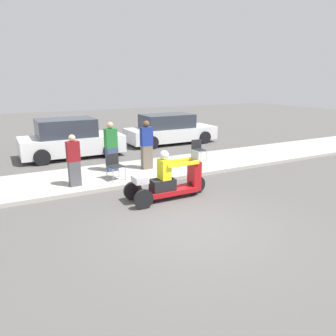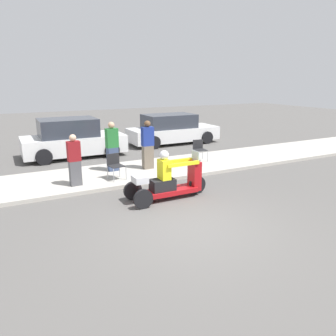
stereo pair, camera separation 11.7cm
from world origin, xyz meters
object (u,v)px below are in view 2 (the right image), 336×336
at_px(spectator_near_curb, 148,146).
at_px(folding_chair_curbside, 115,164).
at_px(parked_car_lot_far, 172,130).
at_px(spectator_mid_group, 74,161).
at_px(parked_car_lot_center, 72,139).
at_px(folding_chair_set_back, 199,148).
at_px(motorcycle_trike, 169,182).
at_px(spectator_by_tree, 112,147).

bearing_deg(spectator_near_curb, folding_chair_curbside, -154.89).
height_order(spectator_near_curb, parked_car_lot_far, spectator_near_curb).
height_order(spectator_mid_group, parked_car_lot_center, spectator_mid_group).
relative_size(folding_chair_set_back, parked_car_lot_far, 0.17).
bearing_deg(folding_chair_curbside, folding_chair_set_back, 13.12).
height_order(motorcycle_trike, folding_chair_set_back, motorcycle_trike).
xyz_separation_m(spectator_by_tree, folding_chair_curbside, (-0.24, -0.99, -0.33)).
xyz_separation_m(motorcycle_trike, parked_car_lot_center, (-1.32, 6.53, 0.28)).
height_order(folding_chair_set_back, folding_chair_curbside, same).
bearing_deg(parked_car_lot_center, motorcycle_trike, -78.54).
relative_size(spectator_near_curb, parked_car_lot_center, 0.41).
bearing_deg(folding_chair_set_back, folding_chair_curbside, -166.88).
xyz_separation_m(parked_car_lot_center, parked_car_lot_far, (5.24, 0.73, -0.05)).
bearing_deg(spectator_near_curb, spectator_mid_group, -164.00).
bearing_deg(folding_chair_curbside, parked_car_lot_far, 46.99).
xyz_separation_m(spectator_by_tree, spectator_near_curb, (1.22, -0.31, 0.00)).
bearing_deg(parked_car_lot_far, spectator_near_curb, -126.79).
height_order(folding_chair_set_back, parked_car_lot_center, parked_car_lot_center).
distance_m(spectator_by_tree, folding_chair_curbside, 1.07).
bearing_deg(spectator_mid_group, folding_chair_set_back, 11.00).
bearing_deg(spectator_by_tree, folding_chair_set_back, -1.83).
xyz_separation_m(spectator_by_tree, folding_chair_set_back, (3.53, -0.11, -0.33)).
distance_m(spectator_mid_group, folding_chair_set_back, 5.16).
xyz_separation_m(motorcycle_trike, spectator_mid_group, (-2.15, 2.03, 0.39)).
height_order(motorcycle_trike, parked_car_lot_far, parked_car_lot_far).
relative_size(spectator_mid_group, parked_car_lot_far, 0.34).
bearing_deg(parked_car_lot_far, spectator_mid_group, -139.29).
bearing_deg(spectator_near_curb, motorcycle_trike, -102.09).
bearing_deg(spectator_by_tree, folding_chair_curbside, -103.57).
relative_size(motorcycle_trike, folding_chair_set_back, 2.93).
distance_m(spectator_mid_group, folding_chair_curbside, 1.32).
bearing_deg(parked_car_lot_center, spectator_near_curb, -62.51).
xyz_separation_m(motorcycle_trike, parked_car_lot_far, (3.92, 7.25, 0.23)).
xyz_separation_m(spectator_near_curb, parked_car_lot_far, (3.31, 4.43, -0.24)).
bearing_deg(folding_chair_set_back, parked_car_lot_far, 76.67).
bearing_deg(parked_car_lot_center, parked_car_lot_far, 7.88).
height_order(spectator_mid_group, folding_chair_curbside, spectator_mid_group).
height_order(parked_car_lot_center, parked_car_lot_far, parked_car_lot_center).
bearing_deg(folding_chair_set_back, motorcycle_trike, -134.01).
relative_size(motorcycle_trike, parked_car_lot_far, 0.51).
height_order(spectator_near_curb, folding_chair_curbside, spectator_near_curb).
bearing_deg(spectator_mid_group, folding_chair_curbside, 4.69).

